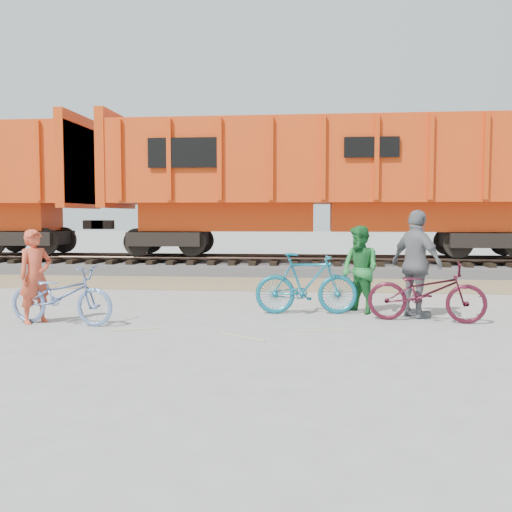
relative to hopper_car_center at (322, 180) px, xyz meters
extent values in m
plane|color=#9E9E99|center=(-2.15, -9.00, -3.01)|extent=(120.00, 120.00, 0.00)
cube|color=#94855C|center=(-2.15, -3.50, -3.00)|extent=(120.00, 3.00, 0.02)
cube|color=slate|center=(-2.15, 0.00, -2.86)|extent=(120.00, 4.00, 0.30)
cube|color=black|center=(-8.65, 0.00, -2.65)|extent=(0.22, 2.60, 0.12)
cube|color=black|center=(-2.15, 0.00, -2.65)|extent=(0.22, 2.60, 0.12)
cube|color=black|center=(4.35, 0.00, -2.65)|extent=(0.22, 2.60, 0.12)
cylinder|color=#382821|center=(-2.15, -0.72, -2.53)|extent=(120.00, 0.12, 0.12)
cylinder|color=#382821|center=(-2.15, 0.72, -2.53)|extent=(120.00, 0.12, 0.12)
cube|color=red|center=(-8.15, 0.00, 0.63)|extent=(0.30, 3.06, 3.10)
cube|color=black|center=(0.00, 0.00, -2.07)|extent=(11.20, 2.20, 0.80)
cube|color=#C83A0E|center=(0.00, 0.00, -1.22)|extent=(11.76, 1.65, 0.90)
cube|color=#C83A0E|center=(0.00, 0.00, 0.53)|extent=(14.00, 3.00, 2.60)
cube|color=red|center=(-6.85, 0.00, 0.63)|extent=(0.30, 3.06, 3.10)
cube|color=black|center=(-4.20, -1.58, 0.73)|extent=(2.20, 0.04, 0.90)
imported|color=#6585BD|center=(-4.50, -9.49, -2.51)|extent=(1.97, 0.93, 1.00)
imported|color=#116780|center=(-0.40, -8.05, -2.43)|extent=(1.94, 0.70, 1.14)
imported|color=#44101F|center=(1.67, -8.62, -2.48)|extent=(2.08, 1.04, 1.04)
imported|color=#CB472B|center=(-5.00, -9.39, -2.21)|extent=(0.65, 0.70, 1.60)
imported|color=#207331|center=(0.60, -7.85, -2.18)|extent=(0.99, 1.01, 1.65)
imported|color=slate|center=(1.57, -8.22, -2.04)|extent=(1.05, 1.20, 1.94)
camera|label=1|loc=(-0.29, -18.63, -1.18)|focal=40.00mm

